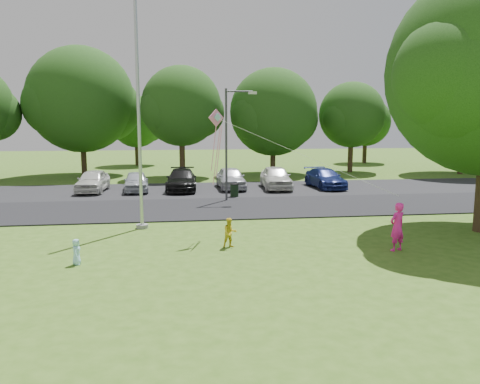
{
  "coord_description": "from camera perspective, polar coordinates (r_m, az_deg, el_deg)",
  "views": [
    {
      "loc": [
        -1.99,
        -14.52,
        4.42
      ],
      "look_at": [
        0.5,
        4.0,
        1.6
      ],
      "focal_mm": 35.0,
      "sensor_mm": 36.0,
      "label": 1
    }
  ],
  "objects": [
    {
      "name": "street_lamp",
      "position": [
        25.9,
        -1.14,
        7.05
      ],
      "size": [
        1.74,
        0.25,
        6.2
      ],
      "rotation": [
        0.0,
        0.0,
        -0.04
      ],
      "color": "#3F3F44",
      "rests_on": "ground"
    },
    {
      "name": "child_blue",
      "position": [
        15.51,
        -19.33,
        -6.9
      ],
      "size": [
        0.27,
        0.4,
        0.82
      ],
      "primitive_type": "imported",
      "rotation": [
        0.0,
        0.0,
        1.58
      ],
      "color": "#A6E4FF",
      "rests_on": "ground"
    },
    {
      "name": "parked_cars",
      "position": [
        30.26,
        -3.2,
        1.58
      ],
      "size": [
        16.96,
        4.72,
        1.48
      ],
      "color": "silver",
      "rests_on": "ground"
    },
    {
      "name": "flagpole",
      "position": [
        19.58,
        -12.2,
        7.65
      ],
      "size": [
        0.5,
        0.5,
        10.0
      ],
      "color": "#B7BABF",
      "rests_on": "ground"
    },
    {
      "name": "trash_can",
      "position": [
        27.41,
        -0.69,
        0.17
      ],
      "size": [
        0.51,
        0.51,
        0.81
      ],
      "rotation": [
        0.0,
        0.0,
        0.39
      ],
      "color": "black",
      "rests_on": "ground"
    },
    {
      "name": "tree_row",
      "position": [
        38.93,
        -2.44,
        10.48
      ],
      "size": [
        64.35,
        11.94,
        10.88
      ],
      "color": "#332316",
      "rests_on": "ground"
    },
    {
      "name": "kite",
      "position": [
        17.53,
        -2.48,
        7.52
      ],
      "size": [
        6.28,
        2.98,
        2.98
      ],
      "rotation": [
        0.0,
        0.0,
        0.5
      ],
      "color": "pink",
      "rests_on": "ground"
    },
    {
      "name": "park_road",
      "position": [
        24.01,
        -2.79,
        -1.96
      ],
      "size": [
        60.0,
        6.0,
        0.06
      ],
      "primitive_type": "cube",
      "color": "black",
      "rests_on": "ground"
    },
    {
      "name": "ground",
      "position": [
        15.3,
        0.14,
        -8.2
      ],
      "size": [
        120.0,
        120.0,
        0.0
      ],
      "primitive_type": "plane",
      "color": "#386019",
      "rests_on": "ground"
    },
    {
      "name": "woman",
      "position": [
        16.97,
        18.61,
        -4.04
      ],
      "size": [
        0.72,
        0.61,
        1.69
      ],
      "primitive_type": "imported",
      "rotation": [
        0.0,
        0.0,
        3.53
      ],
      "color": "#FF21A0",
      "rests_on": "ground"
    },
    {
      "name": "parking_strip",
      "position": [
        30.4,
        -3.84,
        0.26
      ],
      "size": [
        42.0,
        7.0,
        0.06
      ],
      "primitive_type": "cube",
      "color": "black",
      "rests_on": "ground"
    },
    {
      "name": "horizon_trees",
      "position": [
        48.77,
        -0.55,
        8.45
      ],
      "size": [
        77.46,
        7.2,
        7.02
      ],
      "color": "#332316",
      "rests_on": "ground"
    },
    {
      "name": "child_yellow",
      "position": [
        16.57,
        -1.25,
        -4.99
      ],
      "size": [
        0.59,
        0.5,
        1.06
      ],
      "primitive_type": "imported",
      "rotation": [
        0.0,
        0.0,
        0.21
      ],
      "color": "gold",
      "rests_on": "ground"
    }
  ]
}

